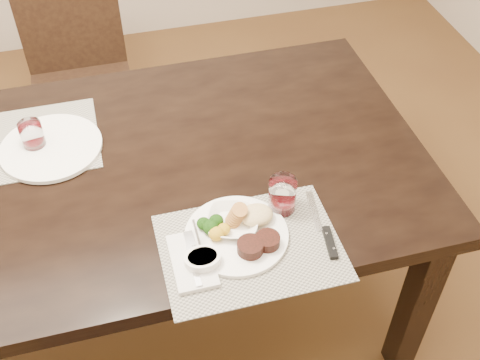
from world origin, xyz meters
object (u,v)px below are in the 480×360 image
object	(u,v)px
chair_far	(79,69)
steak_knife	(326,235)
dinner_plate	(242,233)
wine_glass_near	(282,196)
cracker_bowl	(233,222)
far_plate	(51,147)

from	to	relation	value
chair_far	steak_knife	world-z (taller)	chair_far
dinner_plate	chair_far	bearing A→B (deg)	98.02
steak_knife	wine_glass_near	world-z (taller)	wine_glass_near
chair_far	steak_knife	xyz separation A→B (m)	(0.58, -1.32, 0.26)
dinner_plate	wine_glass_near	bearing A→B (deg)	19.54
dinner_plate	cracker_bowl	bearing A→B (deg)	100.43
cracker_bowl	far_plate	bearing A→B (deg)	135.88
dinner_plate	far_plate	xyz separation A→B (m)	(-0.46, 0.48, -0.01)
far_plate	wine_glass_near	bearing A→B (deg)	-34.35
chair_far	dinner_plate	xyz separation A→B (m)	(0.37, -1.27, 0.27)
cracker_bowl	wine_glass_near	distance (m)	0.15
chair_far	far_plate	distance (m)	0.84
chair_far	wine_glass_near	size ratio (longest dim) A/B	8.81
chair_far	wine_glass_near	xyz separation A→B (m)	(0.50, -1.20, 0.30)
dinner_plate	wine_glass_near	size ratio (longest dim) A/B	2.65
cracker_bowl	wine_glass_near	bearing A→B (deg)	11.84
dinner_plate	cracker_bowl	size ratio (longest dim) A/B	1.55
steak_knife	wine_glass_near	bearing A→B (deg)	131.37
wine_glass_near	far_plate	xyz separation A→B (m)	(-0.60, 0.41, -0.04)
dinner_plate	cracker_bowl	xyz separation A→B (m)	(-0.01, 0.04, 0.00)
chair_far	wine_glass_near	bearing A→B (deg)	-67.19
cracker_bowl	wine_glass_near	world-z (taller)	wine_glass_near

